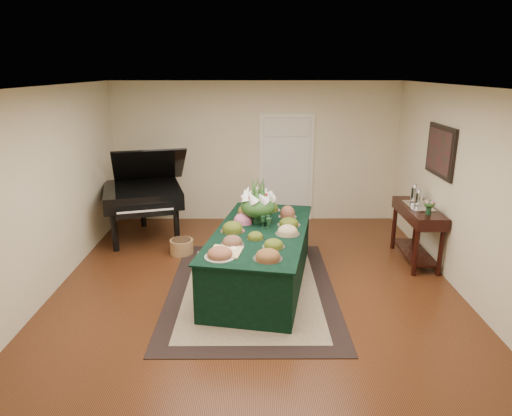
{
  "coord_description": "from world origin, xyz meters",
  "views": [
    {
      "loc": [
        -0.03,
        -5.77,
        2.91
      ],
      "look_at": [
        0.0,
        0.3,
        1.05
      ],
      "focal_mm": 32.0,
      "sensor_mm": 36.0,
      "label": 1
    }
  ],
  "objects_px": {
    "buffet_table": "(261,257)",
    "mahogany_sideboard": "(418,219)",
    "floral_centerpiece": "(258,202)",
    "grand_piano": "(143,194)"
  },
  "relations": [
    {
      "from": "buffet_table",
      "to": "floral_centerpiece",
      "type": "relative_size",
      "value": 5.23
    },
    {
      "from": "buffet_table",
      "to": "floral_centerpiece",
      "type": "bearing_deg",
      "value": 95.19
    },
    {
      "from": "floral_centerpiece",
      "to": "mahogany_sideboard",
      "type": "bearing_deg",
      "value": 9.41
    },
    {
      "from": "buffet_table",
      "to": "mahogany_sideboard",
      "type": "bearing_deg",
      "value": 17.4
    },
    {
      "from": "floral_centerpiece",
      "to": "grand_piano",
      "type": "xyz_separation_m",
      "value": [
        -2.01,
        1.5,
        -0.29
      ]
    },
    {
      "from": "buffet_table",
      "to": "floral_centerpiece",
      "type": "distance_m",
      "value": 0.79
    },
    {
      "from": "grand_piano",
      "to": "mahogany_sideboard",
      "type": "height_order",
      "value": "grand_piano"
    },
    {
      "from": "grand_piano",
      "to": "mahogany_sideboard",
      "type": "distance_m",
      "value": 4.6
    },
    {
      "from": "grand_piano",
      "to": "mahogany_sideboard",
      "type": "xyz_separation_m",
      "value": [
        4.47,
        -1.09,
        -0.12
      ]
    },
    {
      "from": "buffet_table",
      "to": "floral_centerpiece",
      "type": "height_order",
      "value": "floral_centerpiece"
    }
  ]
}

